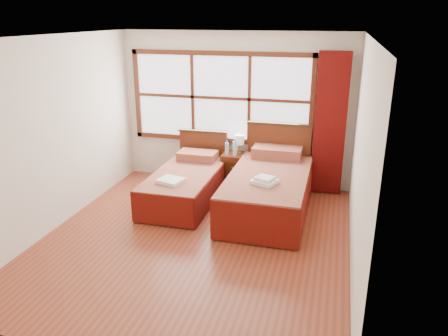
# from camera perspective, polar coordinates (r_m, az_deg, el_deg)

# --- Properties ---
(floor) EXTENTS (4.50, 4.50, 0.00)m
(floor) POSITION_cam_1_polar(r_m,az_deg,el_deg) (5.94, -3.73, -9.18)
(floor) COLOR brown
(floor) RESTS_ON ground
(ceiling) EXTENTS (4.50, 4.50, 0.00)m
(ceiling) POSITION_cam_1_polar(r_m,az_deg,el_deg) (5.23, -4.38, 16.74)
(ceiling) COLOR white
(ceiling) RESTS_ON wall_back
(wall_back) EXTENTS (4.00, 0.00, 4.00)m
(wall_back) POSITION_cam_1_polar(r_m,az_deg,el_deg) (7.54, 1.50, 7.61)
(wall_back) COLOR silver
(wall_back) RESTS_ON floor
(wall_left) EXTENTS (0.00, 4.50, 4.50)m
(wall_left) POSITION_cam_1_polar(r_m,az_deg,el_deg) (6.36, -21.40, 4.05)
(wall_left) COLOR silver
(wall_left) RESTS_ON floor
(wall_right) EXTENTS (0.00, 4.50, 4.50)m
(wall_right) POSITION_cam_1_polar(r_m,az_deg,el_deg) (5.18, 17.44, 1.21)
(wall_right) COLOR silver
(wall_right) RESTS_ON floor
(window) EXTENTS (3.16, 0.06, 1.56)m
(window) POSITION_cam_1_polar(r_m,az_deg,el_deg) (7.53, -0.43, 9.14)
(window) COLOR white
(window) RESTS_ON wall_back
(curtain) EXTENTS (0.50, 0.16, 2.30)m
(curtain) POSITION_cam_1_polar(r_m,az_deg,el_deg) (7.24, 13.69, 5.51)
(curtain) COLOR #5C0B09
(curtain) RESTS_ON wall_back
(bed_left) EXTENTS (0.96, 1.98, 0.93)m
(bed_left) POSITION_cam_1_polar(r_m,az_deg,el_deg) (7.02, -4.96, -2.04)
(bed_left) COLOR #3E210C
(bed_left) RESTS_ON floor
(bed_right) EXTENTS (1.17, 2.27, 1.14)m
(bed_right) POSITION_cam_1_polar(r_m,az_deg,el_deg) (6.68, 5.93, -2.61)
(bed_right) COLOR #3E210C
(bed_right) RESTS_ON floor
(nightstand) EXTENTS (0.44, 0.44, 0.59)m
(nightstand) POSITION_cam_1_polar(r_m,az_deg,el_deg) (7.56, 1.48, -0.29)
(nightstand) COLOR #542512
(nightstand) RESTS_ON floor
(towels_left) EXTENTS (0.41, 0.38, 0.05)m
(towels_left) POSITION_cam_1_polar(r_m,az_deg,el_deg) (6.49, -6.95, -1.65)
(towels_left) COLOR white
(towels_left) RESTS_ON bed_left
(towels_right) EXTENTS (0.40, 0.38, 0.10)m
(towels_right) POSITION_cam_1_polar(r_m,az_deg,el_deg) (6.12, 5.32, -1.64)
(towels_right) COLOR white
(towels_right) RESTS_ON bed_right
(lamp) EXTENTS (0.16, 0.16, 0.32)m
(lamp) POSITION_cam_1_polar(r_m,az_deg,el_deg) (7.47, 2.00, 3.64)
(lamp) COLOR gold
(lamp) RESTS_ON nightstand
(bottle_near) EXTENTS (0.06, 0.06, 0.24)m
(bottle_near) POSITION_cam_1_polar(r_m,az_deg,el_deg) (7.40, 0.37, 2.56)
(bottle_near) COLOR #A5C1D4
(bottle_near) RESTS_ON nightstand
(bottle_far) EXTENTS (0.07, 0.07, 0.28)m
(bottle_far) POSITION_cam_1_polar(r_m,az_deg,el_deg) (7.35, 1.44, 2.59)
(bottle_far) COLOR #A5C1D4
(bottle_far) RESTS_ON nightstand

